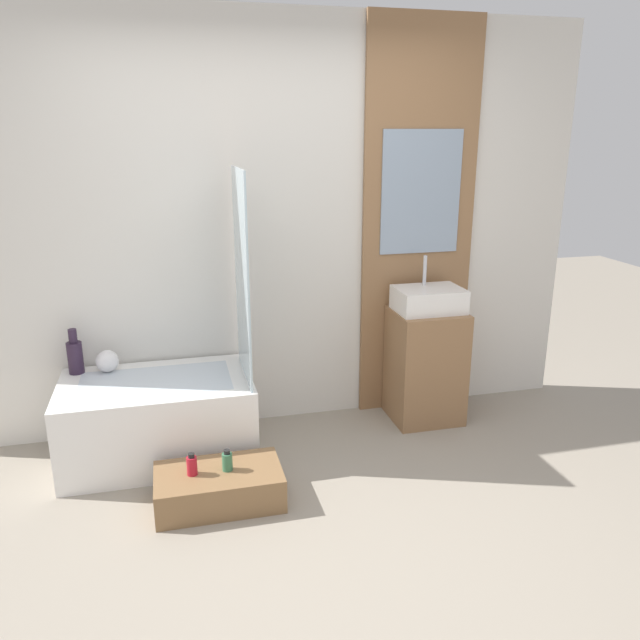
# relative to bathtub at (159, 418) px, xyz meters

# --- Properties ---
(ground_plane) EXTENTS (12.00, 12.00, 0.00)m
(ground_plane) POSITION_rel_bathtub_xyz_m (0.76, -1.19, -0.25)
(ground_plane) COLOR gray
(wall_tiled_back) EXTENTS (4.20, 0.06, 2.60)m
(wall_tiled_back) POSITION_rel_bathtub_xyz_m (0.76, 0.39, 1.05)
(wall_tiled_back) COLOR silver
(wall_tiled_back) RESTS_ON ground_plane
(wall_wood_accent) EXTENTS (0.77, 0.04, 2.60)m
(wall_wood_accent) POSITION_rel_bathtub_xyz_m (1.76, 0.34, 1.07)
(wall_wood_accent) COLOR #8E6642
(wall_wood_accent) RESTS_ON ground_plane
(bathtub) EXTENTS (1.11, 0.68, 0.49)m
(bathtub) POSITION_rel_bathtub_xyz_m (0.00, 0.00, 0.00)
(bathtub) COLOR white
(bathtub) RESTS_ON ground_plane
(glass_shower_screen) EXTENTS (0.01, 0.57, 1.22)m
(glass_shower_screen) POSITION_rel_bathtub_xyz_m (0.53, -0.03, 0.85)
(glass_shower_screen) COLOR silver
(glass_shower_screen) RESTS_ON bathtub
(wooden_step_bench) EXTENTS (0.66, 0.38, 0.19)m
(wooden_step_bench) POSITION_rel_bathtub_xyz_m (0.30, -0.59, -0.16)
(wooden_step_bench) COLOR olive
(wooden_step_bench) RESTS_ON ground_plane
(vanity_cabinet) EXTENTS (0.45, 0.42, 0.77)m
(vanity_cabinet) POSITION_rel_bathtub_xyz_m (1.76, 0.11, 0.13)
(vanity_cabinet) COLOR #8E6642
(vanity_cabinet) RESTS_ON ground_plane
(sink) EXTENTS (0.43, 0.31, 0.35)m
(sink) POSITION_rel_bathtub_xyz_m (1.76, 0.11, 0.60)
(sink) COLOR white
(sink) RESTS_ON vanity_cabinet
(vase_tall_dark) EXTENTS (0.09, 0.09, 0.28)m
(vase_tall_dark) POSITION_rel_bathtub_xyz_m (-0.46, 0.24, 0.36)
(vase_tall_dark) COLOR #2D1E33
(vase_tall_dark) RESTS_ON bathtub
(vase_round_light) EXTENTS (0.13, 0.13, 0.13)m
(vase_round_light) POSITION_rel_bathtub_xyz_m (-0.28, 0.22, 0.31)
(vase_round_light) COLOR white
(vase_round_light) RESTS_ON bathtub
(bottle_soap_primary) EXTENTS (0.05, 0.05, 0.12)m
(bottle_soap_primary) POSITION_rel_bathtub_xyz_m (0.17, -0.59, -0.01)
(bottle_soap_primary) COLOR #B21928
(bottle_soap_primary) RESTS_ON wooden_step_bench
(bottle_soap_secondary) EXTENTS (0.06, 0.06, 0.12)m
(bottle_soap_secondary) POSITION_rel_bathtub_xyz_m (0.35, -0.59, -0.01)
(bottle_soap_secondary) COLOR #38704C
(bottle_soap_secondary) RESTS_ON wooden_step_bench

